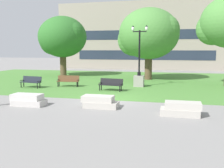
# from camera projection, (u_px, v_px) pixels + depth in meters

# --- Properties ---
(ground_plane) EXTENTS (140.00, 140.00, 0.00)m
(ground_plane) POSITION_uv_depth(u_px,v_px,m) (109.00, 100.00, 15.96)
(ground_plane) COLOR gray
(grass_lawn) EXTENTS (40.00, 20.00, 0.02)m
(grass_lawn) POSITION_uv_depth(u_px,v_px,m) (134.00, 81.00, 25.59)
(grass_lawn) COLOR #4C8438
(grass_lawn) RESTS_ON ground
(concrete_block_center) EXTENTS (1.83, 0.90, 0.64)m
(concrete_block_center) POSITION_uv_depth(u_px,v_px,m) (28.00, 100.00, 14.48)
(concrete_block_center) COLOR #BCB7B2
(concrete_block_center) RESTS_ON ground
(concrete_block_left) EXTENTS (1.90, 0.90, 0.64)m
(concrete_block_left) POSITION_uv_depth(u_px,v_px,m) (100.00, 102.00, 13.94)
(concrete_block_left) COLOR #B2ADA3
(concrete_block_left) RESTS_ON ground
(concrete_block_right) EXTENTS (1.86, 0.90, 0.64)m
(concrete_block_right) POSITION_uv_depth(u_px,v_px,m) (181.00, 109.00, 12.29)
(concrete_block_right) COLOR #B2ADA3
(concrete_block_right) RESTS_ON ground
(park_bench_near_left) EXTENTS (1.86, 0.77, 0.90)m
(park_bench_near_left) POSITION_uv_depth(u_px,v_px,m) (111.00, 84.00, 19.43)
(park_bench_near_left) COLOR black
(park_bench_near_left) RESTS_ON grass_lawn
(park_bench_near_right) EXTENTS (1.85, 0.75, 0.90)m
(park_bench_near_right) POSITION_uv_depth(u_px,v_px,m) (68.00, 80.00, 21.64)
(park_bench_near_right) COLOR brown
(park_bench_near_right) RESTS_ON grass_lawn
(park_bench_far_left) EXTENTS (1.86, 0.79, 0.90)m
(park_bench_far_left) POSITION_uv_depth(u_px,v_px,m) (31.00, 81.00, 21.03)
(park_bench_far_left) COLOR #1E232D
(park_bench_far_left) RESTS_ON grass_lawn
(lamp_post_center) EXTENTS (1.32, 0.80, 4.98)m
(lamp_post_center) POSITION_uv_depth(u_px,v_px,m) (139.00, 74.00, 21.57)
(lamp_post_center) COLOR gray
(lamp_post_center) RESTS_ON grass_lawn
(tree_near_left) EXTENTS (6.30, 6.00, 7.16)m
(tree_near_left) POSITION_uv_depth(u_px,v_px,m) (148.00, 34.00, 26.21)
(tree_near_left) COLOR brown
(tree_near_left) RESTS_ON grass_lawn
(tree_far_right) EXTENTS (5.74, 5.47, 6.78)m
(tree_far_right) POSITION_uv_depth(u_px,v_px,m) (62.00, 37.00, 29.81)
(tree_far_right) COLOR brown
(tree_far_right) RESTS_ON grass_lawn
(building_facade_distant) EXTENTS (27.03, 1.03, 10.15)m
(building_facade_distant) POSITION_uv_depth(u_px,v_px,m) (144.00, 36.00, 39.07)
(building_facade_distant) COLOR gray
(building_facade_distant) RESTS_ON ground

